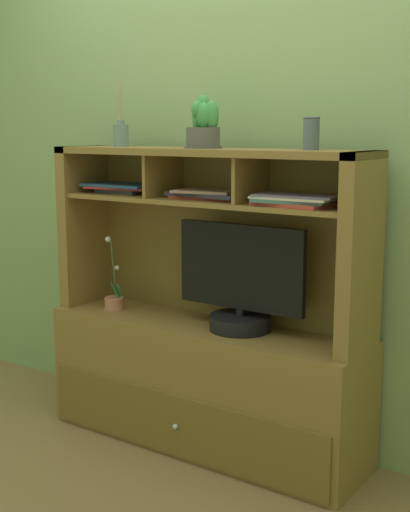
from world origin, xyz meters
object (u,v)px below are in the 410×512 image
tv_monitor (241,288)px  magazine_stack_left (295,200)px  magazine_stack_right (124,188)px  magazine_stack_centre (209,194)px  potted_succulent (204,126)px  ceramic_vase (311,133)px  diffuser_bottle (121,135)px  potted_orchid (114,300)px  media_console (206,355)px

tv_monitor → magazine_stack_left: size_ratio=1.75×
magazine_stack_left → magazine_stack_right: (-0.93, 0.05, 0.00)m
magazine_stack_centre → potted_succulent: bearing=-104.6°
potted_succulent → ceramic_vase: size_ratio=1.73×
diffuser_bottle → magazine_stack_right: bearing=68.5°
potted_orchid → magazine_stack_left: magazine_stack_left is taller
magazine_stack_centre → potted_succulent: potted_succulent is taller
media_console → potted_succulent: (0.00, -0.02, 1.00)m
media_console → magazine_stack_left: (0.45, -0.03, 0.72)m
potted_orchid → magazine_stack_centre: (0.50, 0.06, 0.52)m
potted_orchid → ceramic_vase: (0.98, 0.07, 0.78)m
tv_monitor → magazine_stack_left: 0.47m
magazine_stack_right → potted_succulent: 0.56m
tv_monitor → diffuser_bottle: diffuser_bottle is taller
potted_orchid → media_console: bearing=6.1°
media_console → magazine_stack_left: 0.85m
magazine_stack_centre → tv_monitor: bearing=-4.8°
diffuser_bottle → potted_succulent: (0.49, -0.03, 0.04)m
potted_orchid → potted_succulent: size_ratio=1.59×
potted_succulent → ceramic_vase: bearing=4.2°
tv_monitor → magazine_stack_left: magazine_stack_left is taller
media_console → potted_succulent: size_ratio=6.74×
diffuser_bottle → ceramic_vase: 0.97m
media_console → magazine_stack_centre: size_ratio=4.11×
potted_orchid → ceramic_vase: 1.25m
magazine_stack_centre → media_console: bearing=-134.1°
magazine_stack_right → diffuser_bottle: 0.24m
ceramic_vase → potted_succulent: bearing=-175.8°
magazine_stack_right → potted_succulent: size_ratio=1.65×
magazine_stack_left → potted_orchid: bearing=-178.9°
potted_orchid → magazine_stack_centre: magazine_stack_centre is taller
ceramic_vase → tv_monitor: bearing=-176.2°
media_console → potted_orchid: (-0.49, -0.05, 0.20)m
potted_orchid → potted_succulent: 0.95m
magazine_stack_right → diffuser_bottle: (-0.00, -0.01, 0.24)m
magazine_stack_centre → magazine_stack_right: bearing=179.4°
magazine_stack_centre → ceramic_vase: size_ratio=2.84×
media_console → tv_monitor: 0.38m
media_console → magazine_stack_centre: media_console is taller
magazine_stack_left → potted_succulent: (-0.44, 0.02, 0.28)m
potted_orchid → diffuser_bottle: bearing=82.0°
diffuser_bottle → media_console: bearing=-1.0°
diffuser_bottle → potted_succulent: 0.49m
media_console → ceramic_vase: 1.09m
media_console → tv_monitor: (0.18, -0.00, 0.33)m
tv_monitor → potted_succulent: potted_succulent is taller
media_console → diffuser_bottle: (-0.48, 0.01, 0.97)m
tv_monitor → potted_orchid: 0.69m
magazine_stack_centre → potted_succulent: size_ratio=1.64×
magazine_stack_left → diffuser_bottle: diffuser_bottle is taller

